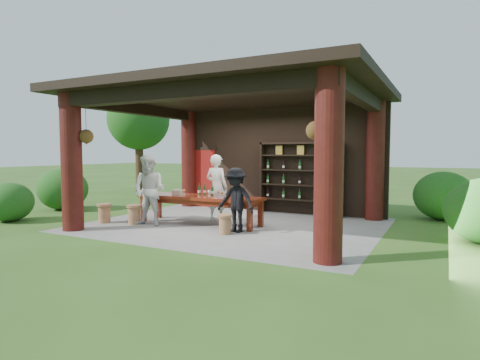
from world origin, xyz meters
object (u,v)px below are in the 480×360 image
at_px(wine_shelf, 300,178).
at_px(guest_woman, 150,190).
at_px(stool_near_right, 225,224).
at_px(napkin_basket, 178,192).
at_px(stool_near_left, 134,214).
at_px(tasting_table, 200,200).
at_px(guest_man, 236,200).
at_px(stool_far_left, 104,213).
at_px(host, 217,188).

bearing_deg(wine_shelf, guest_woman, -128.77).
height_order(stool_near_right, napkin_basket, napkin_basket).
bearing_deg(stool_near_left, stool_near_right, -0.10).
bearing_deg(wine_shelf, tasting_table, -123.38).
bearing_deg(stool_near_right, guest_man, 71.99).
bearing_deg(stool_far_left, napkin_basket, 27.27).
bearing_deg(guest_woman, stool_far_left, -178.76).
bearing_deg(tasting_table, napkin_basket, -169.24).
distance_m(tasting_table, stool_far_left, 2.63).
height_order(guest_man, napkin_basket, guest_man).
height_order(tasting_table, guest_man, guest_man).
xyz_separation_m(guest_woman, guest_man, (2.37, 0.28, -0.15)).
relative_size(host, guest_woman, 1.00).
height_order(stool_near_left, stool_far_left, stool_far_left).
height_order(stool_near_right, guest_man, guest_man).
bearing_deg(guest_man, guest_woman, -167.60).
bearing_deg(stool_far_left, guest_woman, 10.05).
bearing_deg(stool_far_left, stool_near_left, 12.49).
xyz_separation_m(stool_far_left, host, (2.50, 1.72, 0.64)).
distance_m(stool_far_left, host, 3.10).
xyz_separation_m(tasting_table, guest_woman, (-1.03, -0.79, 0.28)).
bearing_deg(stool_far_left, tasting_table, 23.26).
height_order(guest_woman, guest_man, guest_woman).
bearing_deg(guest_woman, guest_man, -2.10).
bearing_deg(stool_near_left, guest_man, 6.53).
bearing_deg(host, stool_near_right, 129.28).
bearing_deg(guest_man, stool_near_right, -102.32).
bearing_deg(napkin_basket, guest_woman, -120.87).
distance_m(stool_near_right, guest_woman, 2.36).
height_order(stool_near_right, guest_woman, guest_woman).
bearing_deg(guest_woman, wine_shelf, 42.42).
xyz_separation_m(wine_shelf, guest_man, (-0.47, -3.26, -0.34)).
xyz_separation_m(tasting_table, napkin_basket, (-0.63, -0.12, 0.19)).
distance_m(stool_near_left, host, 2.32).
distance_m(stool_near_right, guest_man, 0.63).
bearing_deg(wine_shelf, stool_near_left, -132.91).
distance_m(wine_shelf, guest_woman, 4.54).
distance_m(guest_woman, napkin_basket, 0.78).
bearing_deg(stool_near_right, tasting_table, 145.78).
distance_m(host, napkin_basket, 1.10).
bearing_deg(guest_woman, tasting_table, 28.60).
bearing_deg(wine_shelf, stool_far_left, -138.05).
relative_size(stool_far_left, guest_woman, 0.28).
bearing_deg(stool_far_left, stool_near_right, 2.97).
relative_size(guest_woman, napkin_basket, 7.05).
bearing_deg(stool_near_left, wine_shelf, 47.09).
xyz_separation_m(stool_near_left, guest_man, (2.86, 0.33, 0.49)).
distance_m(guest_woman, guest_man, 2.39).
bearing_deg(host, napkin_basket, 50.47).
bearing_deg(guest_man, stool_near_left, -167.78).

